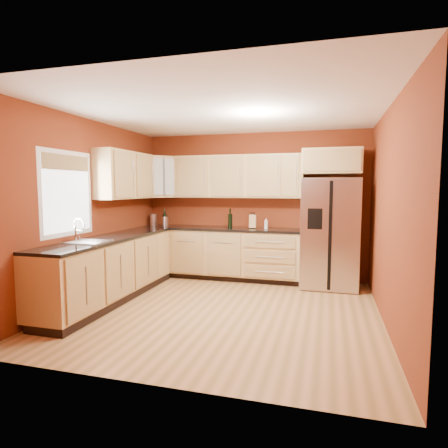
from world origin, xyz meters
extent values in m
plane|color=olive|center=(0.00, 0.00, 0.00)|extent=(4.00, 4.00, 0.00)
plane|color=white|center=(0.00, 0.00, 2.60)|extent=(4.00, 4.00, 0.00)
cube|color=maroon|center=(0.00, 2.00, 1.30)|extent=(4.00, 0.04, 2.60)
cube|color=maroon|center=(0.00, -2.00, 1.30)|extent=(4.00, 0.04, 2.60)
cube|color=maroon|center=(-2.00, 0.00, 1.30)|extent=(0.04, 4.00, 2.60)
cube|color=maroon|center=(2.00, 0.00, 1.30)|extent=(0.04, 4.00, 2.60)
cube|color=tan|center=(-0.55, 1.70, 0.44)|extent=(2.90, 0.60, 0.88)
cube|color=tan|center=(-1.70, 0.00, 0.44)|extent=(0.60, 2.80, 0.88)
cube|color=black|center=(-0.55, 1.69, 0.90)|extent=(2.90, 0.62, 0.04)
cube|color=black|center=(-1.69, 0.00, 0.90)|extent=(0.62, 2.80, 0.04)
cube|color=tan|center=(-0.25, 1.83, 1.83)|extent=(2.30, 0.33, 0.75)
cube|color=tan|center=(-1.83, 0.72, 1.83)|extent=(0.33, 1.35, 0.75)
cube|color=tan|center=(-1.67, 1.67, 1.83)|extent=(0.67, 0.67, 0.75)
cube|color=tan|center=(1.35, 1.70, 2.05)|extent=(0.92, 0.60, 0.40)
cube|color=silver|center=(1.35, 1.62, 0.89)|extent=(0.90, 0.75, 1.78)
cube|color=white|center=(-1.98, -0.50, 1.55)|extent=(0.03, 0.90, 1.00)
cylinder|color=silver|center=(-1.85, 1.72, 1.03)|extent=(0.15, 0.15, 0.22)
cylinder|color=silver|center=(-1.56, 1.61, 1.01)|extent=(0.14, 0.14, 0.18)
cube|color=tan|center=(0.05, 1.74, 1.04)|extent=(0.13, 0.12, 0.23)
cylinder|color=white|center=(0.29, 1.73, 1.01)|extent=(0.06, 0.06, 0.18)
camera|label=1|loc=(1.32, -4.67, 1.62)|focal=30.00mm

